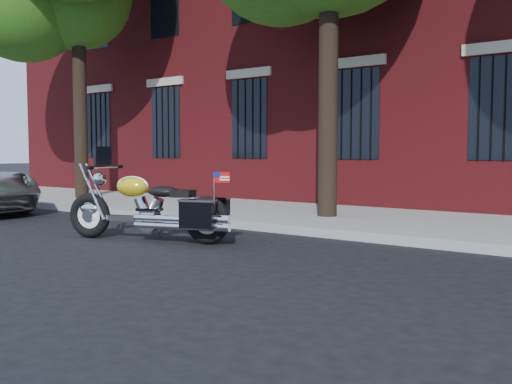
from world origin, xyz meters
The scene contains 4 objects.
ground centered at (0.00, 0.00, 0.00)m, with size 120.00×120.00×0.00m, color black.
curb centered at (0.00, 1.38, 0.07)m, with size 40.00×0.16×0.15m, color gray.
sidewalk centered at (0.00, 3.26, 0.07)m, with size 40.00×3.60×0.15m, color gray.
motorcycle centered at (-0.53, -0.56, 0.49)m, with size 2.84×1.35×1.44m.
Camera 1 is at (5.83, -6.53, 1.36)m, focal length 40.00 mm.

